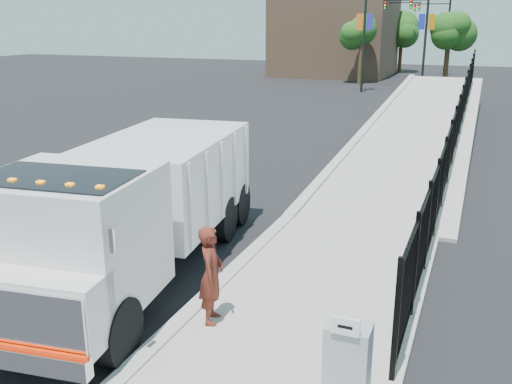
% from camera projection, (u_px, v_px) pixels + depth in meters
% --- Properties ---
extents(ground, '(120.00, 120.00, 0.00)m').
position_uv_depth(ground, '(223.00, 286.00, 11.06)').
color(ground, black).
rests_on(ground, ground).
extents(sidewalk, '(3.55, 12.00, 0.12)m').
position_uv_depth(sidewalk, '(282.00, 358.00, 8.58)').
color(sidewalk, '#9E998E').
rests_on(sidewalk, ground).
extents(curb, '(0.30, 12.00, 0.16)m').
position_uv_depth(curb, '(170.00, 332.00, 9.26)').
color(curb, '#ADAAA3').
rests_on(curb, ground).
extents(ramp, '(3.95, 24.06, 3.19)m').
position_uv_depth(ramp, '(425.00, 140.00, 24.52)').
color(ramp, '#9E998E').
rests_on(ramp, ground).
extents(iron_fence, '(0.10, 28.00, 1.80)m').
position_uv_depth(iron_fence, '(456.00, 139.00, 20.20)').
color(iron_fence, black).
rests_on(iron_fence, ground).
extents(truck, '(3.49, 8.24, 2.74)m').
position_uv_depth(truck, '(130.00, 205.00, 10.96)').
color(truck, black).
rests_on(truck, ground).
extents(worker, '(0.55, 0.69, 1.67)m').
position_uv_depth(worker, '(211.00, 275.00, 9.31)').
color(worker, '#5F2217').
rests_on(worker, sidewalk).
extents(utility_cabinet, '(0.55, 0.40, 1.25)m').
position_uv_depth(utility_cabinet, '(347.00, 370.00, 7.13)').
color(utility_cabinet, gray).
rests_on(utility_cabinet, sidewalk).
extents(arrow_sign, '(0.35, 0.04, 0.22)m').
position_uv_depth(arrow_sign, '(345.00, 326.00, 6.72)').
color(arrow_sign, white).
rests_on(arrow_sign, utility_cabinet).
extents(light_pole_0, '(3.77, 0.22, 8.00)m').
position_uv_depth(light_pole_0, '(369.00, 28.00, 39.35)').
color(light_pole_0, black).
rests_on(light_pole_0, ground).
extents(light_pole_1, '(3.78, 0.22, 8.00)m').
position_uv_depth(light_pole_1, '(422.00, 28.00, 41.36)').
color(light_pole_1, black).
rests_on(light_pole_1, ground).
extents(light_pole_2, '(3.77, 0.22, 8.00)m').
position_uv_depth(light_pole_2, '(385.00, 27.00, 48.69)').
color(light_pole_2, black).
rests_on(light_pole_2, ground).
extents(light_pole_3, '(3.78, 0.22, 8.00)m').
position_uv_depth(light_pole_3, '(445.00, 26.00, 51.23)').
color(light_pole_3, black).
rests_on(light_pole_3, ground).
extents(tree_0, '(2.32, 2.32, 5.16)m').
position_uv_depth(tree_0, '(362.00, 33.00, 44.49)').
color(tree_0, '#382314').
rests_on(tree_0, ground).
extents(tree_1, '(2.42, 2.42, 5.21)m').
position_uv_depth(tree_1, '(449.00, 33.00, 45.03)').
color(tree_1, '#382314').
rests_on(tree_1, ground).
extents(tree_2, '(3.13, 3.13, 5.57)m').
position_uv_depth(tree_2, '(402.00, 30.00, 54.96)').
color(tree_2, '#382314').
rests_on(tree_2, ground).
extents(building, '(10.00, 10.00, 8.00)m').
position_uv_depth(building, '(336.00, 30.00, 52.19)').
color(building, '#8C664C').
rests_on(building, ground).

